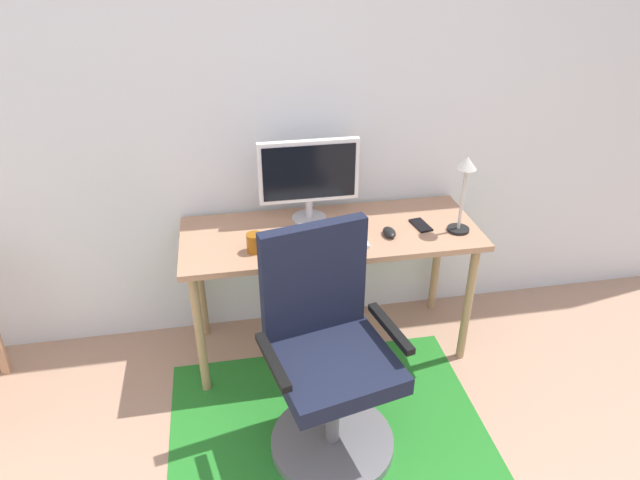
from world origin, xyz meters
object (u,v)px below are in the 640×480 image
computer_mouse (389,232)px  monitor (309,175)px  office_chair (328,368)px  coffee_cup (255,243)px  desk_lamp (465,182)px  desk (331,245)px  keyboard (323,244)px  cell_phone (421,225)px

computer_mouse → monitor: bearing=146.4°
office_chair → coffee_cup: bearing=103.6°
monitor → desk_lamp: (0.71, -0.26, 0.01)m
desk → coffee_cup: 0.43m
keyboard → desk_lamp: bearing=2.4°
keyboard → coffee_cup: 0.33m
office_chair → cell_phone: bearing=33.0°
desk_lamp → office_chair: desk_lamp is taller
coffee_cup → office_chair: office_chair is taller
keyboard → monitor: bearing=94.0°
keyboard → office_chair: office_chair is taller
desk_lamp → cell_phone: bearing=154.6°
desk_lamp → office_chair: 1.09m
coffee_cup → desk_lamp: 1.04m
desk → coffee_cup: (-0.39, -0.13, 0.12)m
desk_lamp → keyboard: bearing=-177.6°
coffee_cup → cell_phone: (0.85, 0.10, -0.04)m
coffee_cup → cell_phone: coffee_cup is taller
coffee_cup → desk_lamp: (1.02, 0.02, 0.22)m
cell_phone → office_chair: bearing=-143.3°
desk → desk_lamp: bearing=-9.9°
cell_phone → office_chair: office_chair is taller
coffee_cup → keyboard: bearing=-1.6°
desk_lamp → office_chair: bearing=-145.3°
keyboard → desk_lamp: 0.74m
computer_mouse → office_chair: (-0.41, -0.55, -0.32)m
computer_mouse → desk: bearing=161.2°
computer_mouse → desk_lamp: 0.43m
cell_phone → desk_lamp: size_ratio=0.36×
monitor → computer_mouse: 0.49m
keyboard → coffee_cup: coffee_cup is taller
computer_mouse → desk_lamp: size_ratio=0.26×
monitor → coffee_cup: monitor is taller
computer_mouse → desk_lamp: bearing=-2.5°
monitor → cell_phone: size_ratio=3.61×
desk → computer_mouse: 0.31m
desk → monitor: (-0.08, 0.15, 0.33)m
cell_phone → office_chair: 0.91m
office_chair → desk_lamp: bearing=22.2°
coffee_cup → office_chair: 0.67m
desk → office_chair: (-0.14, -0.64, -0.23)m
desk_lamp → computer_mouse: bearing=177.5°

